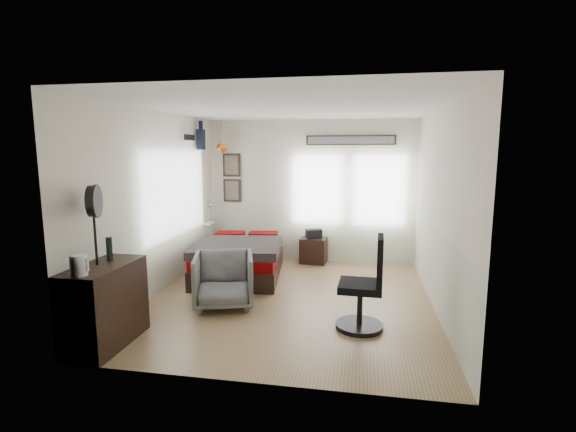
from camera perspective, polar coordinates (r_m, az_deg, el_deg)
name	(u,v)px	position (r m, az deg, el deg)	size (l,w,h in m)	color
ground_plane	(290,299)	(6.15, 0.27, -11.29)	(4.00, 4.50, 0.01)	olive
room_shell	(287,187)	(6.00, -0.15, 4.05)	(4.02, 4.52, 2.71)	beige
wall_decor	(250,152)	(7.93, -5.22, 8.69)	(3.55, 1.32, 1.44)	#352419
bed	(240,259)	(7.20, -6.61, -5.83)	(1.56, 2.06, 0.61)	black
dresser	(105,305)	(5.05, -23.76, -11.11)	(0.48, 1.00, 0.90)	black
armchair	(224,280)	(5.85, -8.78, -8.61)	(0.79, 0.81, 0.74)	slate
nightstand	(314,250)	(8.01, 3.52, -4.72)	(0.48, 0.39, 0.48)	black
task_chair	(366,292)	(5.11, 10.56, -10.12)	(0.57, 0.57, 1.14)	black
kettle	(79,265)	(4.58, -26.71, -6.05)	(0.19, 0.16, 0.21)	silver
bottle	(109,249)	(5.06, -23.25, -4.16)	(0.07, 0.07, 0.27)	black
stand_fan	(94,203)	(4.84, -25.02, 1.66)	(0.20, 0.34, 0.87)	black
black_bag	(314,234)	(7.94, 3.54, -2.42)	(0.29, 0.19, 0.17)	black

